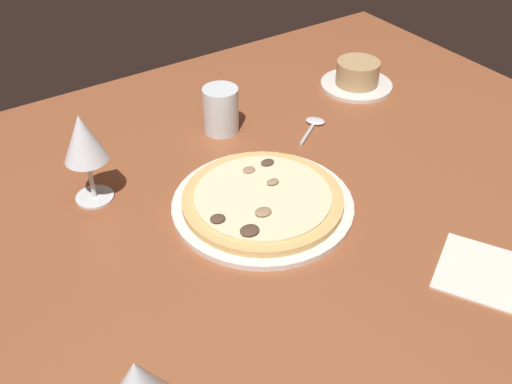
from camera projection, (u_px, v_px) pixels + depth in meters
The scene contains 7 objects.
dining_table at pixel (249, 215), 101.38cm from camera, with size 150.00×110.00×4.00cm, color brown.
pizza_main at pixel (263, 201), 99.08cm from camera, with size 30.29×30.29×3.38cm.
ramekin_on_saucer at pixel (357, 76), 132.11cm from camera, with size 15.88×15.88×6.00cm.
wine_glass_far at pixel (83, 141), 94.80cm from camera, with size 7.12×7.12×16.20cm.
water_glass at pixel (221, 113), 116.65cm from camera, with size 6.95×6.95×9.15cm.
paper_menu at pixel (506, 280), 86.40cm from camera, with size 12.84×19.28×0.30cm, color silver.
spoon at pixel (313, 124), 119.96cm from camera, with size 9.93×7.75×1.00cm.
Camera 1 is at (-42.45, -65.32, 67.01)cm, focal length 42.00 mm.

